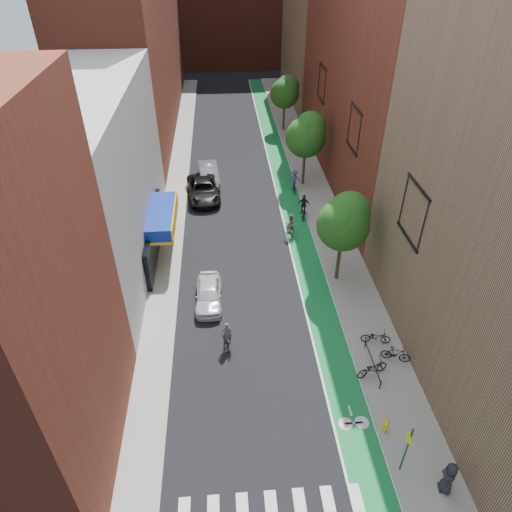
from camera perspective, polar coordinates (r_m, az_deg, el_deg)
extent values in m
plane|color=black|center=(23.91, 1.69, -18.82)|extent=(160.00, 160.00, 0.00)
cube|color=#14713A|center=(44.59, 3.36, 9.96)|extent=(2.00, 68.00, 0.01)
cube|color=gray|center=(44.39, -9.72, 9.46)|extent=(2.00, 68.00, 0.15)
cube|color=gray|center=(44.95, 6.57, 10.10)|extent=(3.00, 68.00, 0.15)
cube|color=silver|center=(32.16, -21.05, 8.63)|extent=(8.00, 20.00, 12.00)
cube|color=maroon|center=(57.07, -15.48, 26.29)|extent=(8.00, 36.00, 22.00)
cube|color=maroon|center=(42.85, 15.55, 23.35)|extent=(8.00, 28.00, 22.00)
cube|color=#8C6B4C|center=(65.99, 8.40, 26.48)|extent=(8.00, 20.00, 18.00)
cylinder|color=#332619|center=(30.57, 10.27, -0.48)|extent=(0.24, 0.24, 3.30)
sphere|color=#184A13|center=(29.05, 10.83, 3.85)|extent=(3.36, 3.36, 3.36)
sphere|color=#184A13|center=(29.04, 11.62, 5.39)|extent=(2.64, 2.64, 2.64)
sphere|color=#184A13|center=(28.48, 10.49, 4.33)|extent=(2.40, 2.40, 2.40)
cylinder|color=#332619|center=(42.31, 5.98, 10.92)|extent=(0.24, 0.24, 3.47)
sphere|color=#184A13|center=(41.19, 6.23, 14.53)|extent=(3.53, 3.53, 3.53)
sphere|color=#184A13|center=(41.27, 6.80, 15.66)|extent=(2.77, 2.77, 2.77)
sphere|color=#184A13|center=(40.68, 5.92, 15.03)|extent=(2.52, 2.52, 2.52)
cylinder|color=#332619|center=(55.19, 3.49, 16.97)|extent=(0.24, 0.24, 3.19)
sphere|color=#184A13|center=(54.39, 3.59, 19.59)|extent=(3.25, 3.25, 3.25)
sphere|color=#184A13|center=(54.54, 4.02, 20.39)|extent=(2.55, 2.55, 2.55)
sphere|color=#184A13|center=(53.93, 3.32, 19.98)|extent=(2.32, 2.32, 2.32)
cylinder|color=#194C26|center=(21.79, 18.26, -22.04)|extent=(0.08, 0.08, 3.00)
cube|color=yellow|center=(21.03, 18.53, -20.75)|extent=(0.02, 0.71, 0.71)
imported|color=silver|center=(29.02, -5.94, -4.73)|extent=(1.68, 4.08, 1.38)
imported|color=black|center=(40.61, -6.62, 8.26)|extent=(3.17, 5.91, 1.58)
imported|color=#989AA0|center=(43.34, -5.92, 10.19)|extent=(2.13, 4.96, 1.59)
imported|color=black|center=(26.24, -3.60, -10.89)|extent=(0.81, 1.62, 0.81)
imported|color=#47474E|center=(25.79, -3.67, -9.63)|extent=(0.63, 0.47, 1.56)
imported|color=black|center=(35.16, 4.28, 3.17)|extent=(0.83, 1.84, 1.07)
imported|color=#927955|center=(34.92, 4.30, 4.10)|extent=(0.86, 0.73, 1.58)
imported|color=black|center=(37.68, 5.96, 5.33)|extent=(0.94, 1.73, 0.86)
imported|color=#202229|center=(37.39, 6.01, 6.42)|extent=(1.06, 0.63, 1.69)
imported|color=black|center=(41.66, 4.77, 8.66)|extent=(0.69, 1.66, 0.96)
imported|color=#3B4A6A|center=(41.43, 4.80, 9.59)|extent=(1.17, 0.78, 1.68)
imported|color=black|center=(27.17, 14.75, -9.76)|extent=(1.76, 0.88, 0.88)
imported|color=black|center=(26.49, 17.07, -11.63)|extent=(1.66, 0.99, 0.97)
imported|color=black|center=(25.48, 14.33, -13.42)|extent=(1.96, 1.20, 0.97)
imported|color=black|center=(22.42, 22.95, -24.16)|extent=(0.75, 0.98, 1.77)
cylinder|color=gold|center=(23.65, 15.87, -19.93)|extent=(0.25, 0.25, 0.58)
sphere|color=gold|center=(23.37, 16.01, -19.44)|extent=(0.27, 0.27, 0.27)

